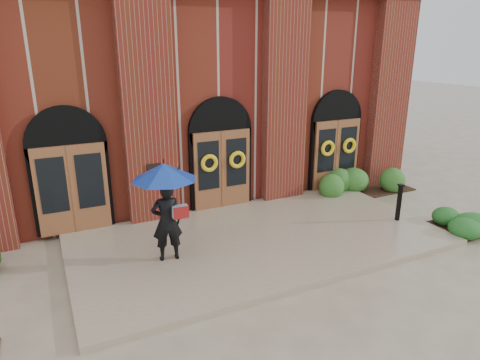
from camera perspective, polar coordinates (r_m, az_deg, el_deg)
ground at (r=11.89m, az=2.93°, el=-8.45°), size 90.00×90.00×0.00m
landing at (r=11.98m, az=2.59°, el=-7.85°), size 10.00×5.30×0.15m
church_building at (r=18.92m, az=-9.95°, el=12.26°), size 16.20×12.53×7.00m
man_with_umbrella at (r=10.26m, az=-9.91°, el=-1.76°), size 1.70×1.70×2.46m
metal_post at (r=13.61m, az=20.45°, el=-2.71°), size 0.18×0.18×1.14m
hedge_wall_right at (r=16.43m, az=16.33°, el=-0.01°), size 3.31×1.32×0.85m
hedge_front_right at (r=14.27m, az=27.39°, el=-4.78°), size 1.49×1.28×0.53m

